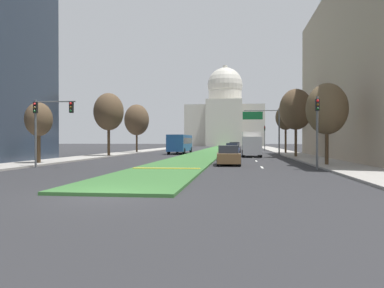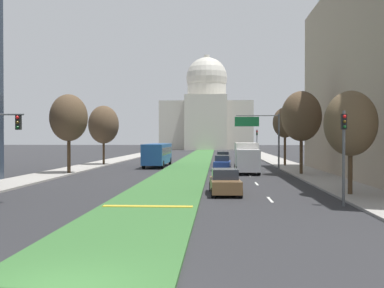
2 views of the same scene
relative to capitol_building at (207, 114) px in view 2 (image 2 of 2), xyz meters
name	(u,v)px [view 2 (image 2 of 2)]	position (x,y,z in m)	size (l,w,h in m)	color
ground_plane	(197,159)	(0.00, -67.82, -11.51)	(301.87, 301.87, 0.00)	#2B2B2D
grass_median	(195,160)	(0.00, -74.68, -11.44)	(5.22, 123.49, 0.14)	#386B33
median_curb_nose	(148,206)	(0.00, -123.92, -11.35)	(4.70, 0.50, 0.04)	gold
lane_dashes_right	(248,174)	(6.80, -101.03, -11.51)	(0.16, 40.21, 0.01)	silver
sidewalk_left	(107,162)	(-12.98, -81.54, -11.44)	(4.00, 123.49, 0.15)	#9E9991
sidewalk_right	(281,163)	(12.98, -81.54, -11.44)	(4.00, 123.49, 0.15)	#9E9991
capitol_building	(207,114)	(0.00, 0.00, 0.00)	(29.57, 24.51, 31.41)	beige
traffic_light_near_right	(344,145)	(10.48, -122.27, -8.20)	(0.28, 0.35, 5.20)	#515456
traffic_light_far_right	(257,140)	(10.48, -69.46, -8.20)	(0.28, 0.35, 5.20)	#515456
overhead_guide_sign	(263,130)	(8.81, -95.44, -6.89)	(5.17, 0.20, 6.50)	#515456
street_tree_right_near	(350,124)	(12.08, -118.05, -6.88)	(3.32, 3.32, 6.73)	#4C3823
street_tree_left_mid	(69,118)	(-11.53, -102.52, -5.76)	(3.83, 3.83, 8.17)	#4C3823
street_tree_right_mid	(301,116)	(11.97, -102.15, -5.64)	(3.99, 3.99, 8.39)	#4C3823
street_tree_left_far	(104,125)	(-11.78, -87.83, -6.00)	(4.10, 4.10, 8.08)	#4C3823
street_tree_right_far	(285,123)	(12.37, -88.83, -5.84)	(3.14, 3.14, 7.68)	#4C3823
sedan_lead_stopped	(225,182)	(4.12, -117.52, -10.73)	(2.15, 4.64, 1.67)	brown
sedan_midblock	(222,163)	(4.17, -95.78, -10.71)	(2.11, 4.68, 1.72)	navy
sedan_distant	(223,159)	(4.43, -85.23, -10.67)	(2.11, 4.22, 1.82)	black
box_truck_delivery	(247,157)	(6.67, -100.38, -9.84)	(2.40, 6.40, 3.20)	#BCBCC1
city_bus	(158,153)	(-4.12, -90.10, -9.74)	(2.62, 11.00, 2.95)	#1E4C8C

